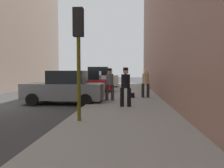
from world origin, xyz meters
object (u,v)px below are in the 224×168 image
pedestrian_with_fedora (126,85)px  duffel_bag (132,95)px  parked_silver_sedan (103,79)px  fire_hydrant (107,89)px  parked_red_hatchback (87,83)px  pedestrian_with_beanie (110,83)px  parked_white_van (97,78)px  parked_gray_coupe (65,88)px  pedestrian_in_tan_coat (146,82)px  traffic_light (79,40)px

pedestrian_with_fedora → duffel_bag: 3.69m
parked_silver_sedan → pedestrian_with_fedora: pedestrian_with_fedora is taller
parked_silver_sedan → fire_hydrant: 12.67m
fire_hydrant → parked_red_hatchback: bearing=138.0°
fire_hydrant → pedestrian_with_beanie: size_ratio=0.40×
parked_white_van → parked_gray_coupe: bearing=-90.0°
parked_red_hatchback → pedestrian_with_beanie: 5.92m
pedestrian_in_tan_coat → traffic_light: bearing=-111.4°
pedestrian_with_fedora → pedestrian_in_tan_coat: bearing=72.4°
parked_white_van → pedestrian_with_fedora: (3.30, -13.14, 0.10)m
pedestrian_with_fedora → parked_silver_sedan: bearing=100.1°
parked_red_hatchback → fire_hydrant: parked_red_hatchback is taller
pedestrian_in_tan_coat → duffel_bag: (-0.83, -0.08, -0.81)m
pedestrian_with_beanie → pedestrian_in_tan_coat: (2.08, 1.52, -0.03)m
pedestrian_with_fedora → pedestrian_with_beanie: bearing=113.4°
parked_white_van → duffel_bag: 10.25m
pedestrian_with_beanie → parked_white_van: bearing=102.2°
fire_hydrant → duffel_bag: fire_hydrant is taller
pedestrian_with_fedora → pedestrian_with_beanie: same height
duffel_bag → parked_red_hatchback: bearing=132.4°
parked_red_hatchback → parked_silver_sedan: same height
parked_silver_sedan → pedestrian_with_fedora: 18.75m
pedestrian_with_fedora → fire_hydrant: bearing=104.2°
traffic_light → pedestrian_in_tan_coat: bearing=68.6°
pedestrian_with_fedora → traffic_light: bearing=-115.8°
parked_gray_coupe → fire_hydrant: 4.70m
parked_gray_coupe → parked_silver_sedan: 16.87m
parked_silver_sedan → duffel_bag: 15.32m
pedestrian_with_fedora → parked_red_hatchback: bearing=113.6°
parked_red_hatchback → pedestrian_with_beanie: bearing=-66.3°
parked_red_hatchback → parked_gray_coupe: bearing=-90.0°
pedestrian_in_tan_coat → parked_silver_sedan: bearing=106.8°
parked_red_hatchback → traffic_light: traffic_light is taller
pedestrian_in_tan_coat → fire_hydrant: bearing=139.5°
pedestrian_with_beanie → duffel_bag: pedestrian_with_beanie is taller
parked_white_van → parked_silver_sedan: size_ratio=1.09×
traffic_light → pedestrian_with_beanie: (0.52, 5.12, -1.62)m
pedestrian_with_beanie → fire_hydrant: bearing=98.6°
fire_hydrant → duffel_bag: (1.82, -2.34, -0.21)m
parked_silver_sedan → fire_hydrant: parked_silver_sedan is taller
parked_red_hatchback → traffic_light: (1.85, -10.54, 1.91)m
parked_red_hatchback → fire_hydrant: (1.80, -1.62, -0.35)m
parked_gray_coupe → fire_hydrant: size_ratio=5.99×
fire_hydrant → pedestrian_with_fedora: pedestrian_with_fedora is taller
parked_silver_sedan → traffic_light: 21.61m
fire_hydrant → traffic_light: traffic_light is taller
parked_gray_coupe → traffic_light: (1.85, -4.58, 1.91)m
parked_red_hatchback → duffel_bag: bearing=-47.6°
pedestrian_in_tan_coat → pedestrian_with_fedora: bearing=-107.6°
parked_white_van → duffel_bag: (3.62, -9.55, -0.74)m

